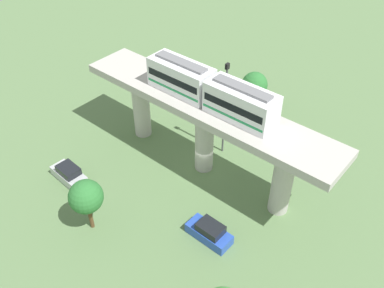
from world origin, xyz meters
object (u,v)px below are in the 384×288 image
(signal_post, at_px, (225,106))
(parked_car_blue, at_px, (209,232))
(tree_far_corner, at_px, (86,197))
(train, at_px, (210,90))
(tree_near_viaduct, at_px, (254,85))
(parked_car_silver, at_px, (69,174))

(signal_post, bearing_deg, parked_car_blue, 31.56)
(tree_far_corner, height_order, signal_post, signal_post)
(train, xyz_separation_m, parked_car_blue, (6.94, 5.79, -9.12))
(tree_far_corner, bearing_deg, tree_near_viaduct, 178.49)
(parked_car_silver, bearing_deg, train, 139.77)
(signal_post, bearing_deg, train, 9.43)
(parked_car_silver, bearing_deg, signal_post, 149.28)
(parked_car_silver, xyz_separation_m, tree_far_corner, (2.47, 6.63, 3.17))
(tree_near_viaduct, distance_m, tree_far_corner, 25.06)
(parked_car_silver, bearing_deg, tree_far_corner, 72.69)
(train, height_order, tree_near_viaduct, train)
(tree_far_corner, bearing_deg, signal_post, 170.83)
(train, distance_m, tree_near_viaduct, 13.90)
(tree_near_viaduct, xyz_separation_m, tree_far_corner, (25.05, -0.66, 0.26))
(tree_far_corner, bearing_deg, parked_car_blue, 123.42)
(train, relative_size, parked_car_silver, 3.16)
(parked_car_blue, xyz_separation_m, tree_far_corner, (5.93, -8.98, 3.17))
(parked_car_blue, height_order, parked_car_silver, same)
(parked_car_silver, height_order, tree_far_corner, tree_far_corner)
(parked_car_blue, height_order, tree_far_corner, tree_far_corner)
(parked_car_blue, relative_size, tree_far_corner, 0.77)
(train, bearing_deg, tree_near_viaduct, -168.26)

